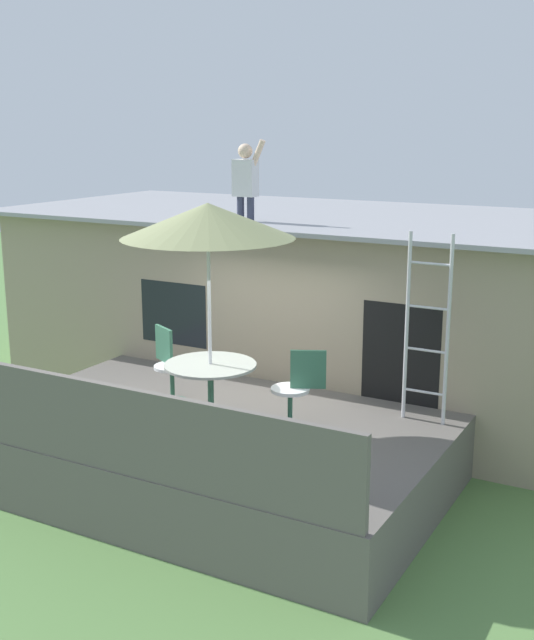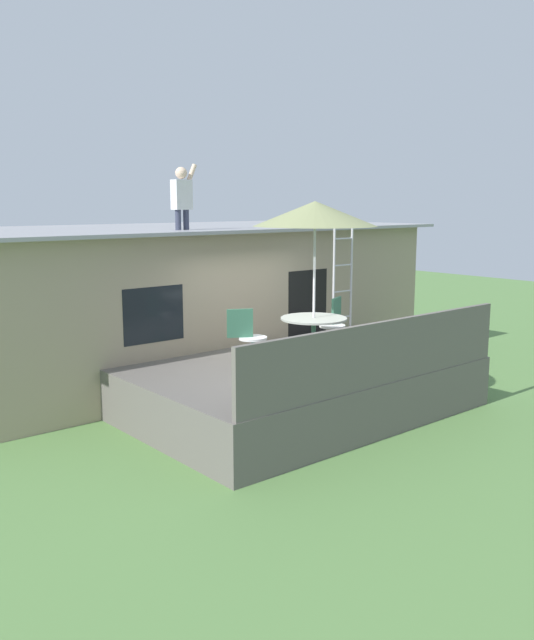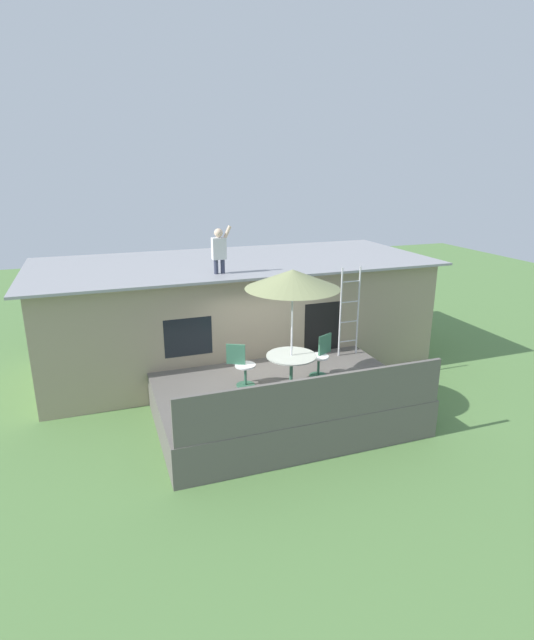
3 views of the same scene
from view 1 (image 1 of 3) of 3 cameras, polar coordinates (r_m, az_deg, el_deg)
name	(u,v)px [view 1 (image 1 of 3)]	position (r m, az deg, el deg)	size (l,w,h in m)	color
ground_plane	(215,482)	(9.80, -3.72, -11.39)	(40.00, 40.00, 0.00)	#567F42
house	(340,307)	(12.36, 5.19, 0.92)	(10.50, 4.50, 2.86)	gray
deck	(214,451)	(9.64, -3.76, -9.24)	(5.32, 3.51, 0.80)	#605B56
deck_railing	(119,430)	(8.05, -10.47, -7.67)	(5.22, 0.08, 0.90)	#605B56
patio_table	(211,377)	(9.08, -4.03, -4.08)	(1.04, 1.04, 0.74)	#33664C
patio_umbrella	(208,221)	(8.71, -4.22, 7.03)	(1.90, 1.90, 2.54)	silver
step_ladder	(427,329)	(9.27, 11.30, -0.64)	(0.52, 0.04, 2.20)	silver
person_figure	(246,177)	(11.11, -1.50, 10.14)	(0.47, 0.20, 1.11)	#33384C
patio_chair_left	(169,366)	(10.00, -6.96, -3.24)	(0.58, 0.44, 0.92)	#33664C
patio_chair_right	(297,390)	(9.04, 2.12, -4.98)	(0.59, 0.44, 0.92)	#33664C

